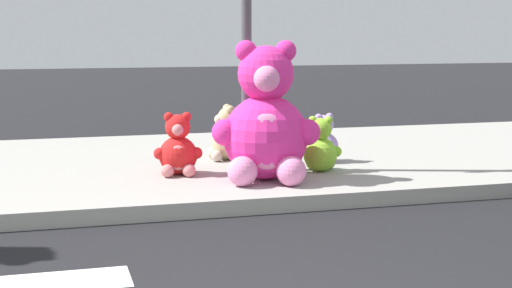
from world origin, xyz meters
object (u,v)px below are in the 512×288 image
plush_lavender (323,142)px  plush_lime (320,149)px  plush_red (178,150)px  plush_teal (263,137)px  plush_pink_large (266,125)px  plush_tan (227,138)px  sign_pole (246,10)px

plush_lavender → plush_lime: 0.60m
plush_red → plush_teal: (1.19, 0.95, -0.04)m
plush_pink_large → plush_tan: plush_pink_large is taller
plush_lime → plush_lavender: bearing=66.9°
plush_tan → plush_lime: size_ratio=1.08×
plush_pink_large → plush_red: plush_pink_large is taller
plush_red → sign_pole: bearing=6.3°
plush_red → plush_lime: bearing=-7.7°
plush_tan → plush_red: bearing=-132.8°
plush_tan → sign_pole: bearing=-85.5°
plush_pink_large → plush_red: size_ratio=2.13×
plush_tan → plush_pink_large: bearing=-85.7°
plush_lavender → plush_tan: bearing=158.0°
plush_lavender → plush_teal: (-0.53, 0.60, -0.01)m
plush_pink_large → plush_teal: size_ratio=2.56×
plush_red → plush_lavender: bearing=11.4°
sign_pole → plush_lime: (0.73, -0.28, -1.46)m
plush_tan → plush_teal: size_ratio=1.18×
sign_pole → plush_lavender: size_ratio=5.77×
plush_lime → sign_pole: bearing=158.8°
plush_lime → plush_teal: bearing=104.5°
plush_pink_large → plush_lavender: plush_pink_large is taller
plush_lavender → sign_pole: bearing=-164.8°
plush_tan → plush_red: (-0.70, -0.76, 0.01)m
plush_tan → plush_lavender: size_ratio=1.15×
sign_pole → plush_teal: (0.44, 0.86, -1.48)m
plush_tan → plush_red: plush_red is taller
plush_pink_large → plush_lavender: bearing=42.6°
plush_red → plush_lime: plush_red is taller
plush_pink_large → plush_teal: (0.40, 1.45, -0.34)m
plush_teal → plush_pink_large: bearing=-105.2°
plush_pink_large → plush_teal: 1.55m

